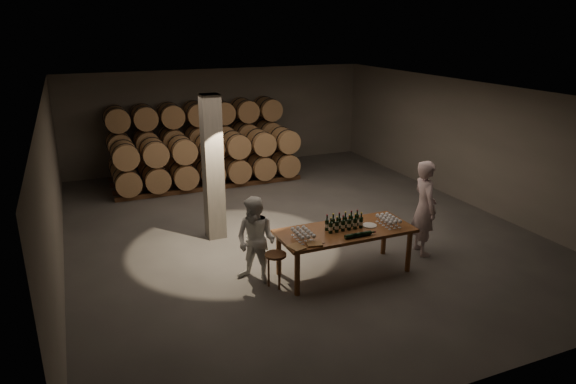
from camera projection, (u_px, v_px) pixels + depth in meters
name	position (u px, v px, depth m)	size (l,w,h in m)	color
room	(213.00, 168.00, 11.15)	(12.00, 12.00, 12.00)	#4C4947
tasting_table	(345.00, 235.00, 9.71)	(2.60, 1.10, 0.90)	brown
barrel_stack_back	(197.00, 138.00, 15.95)	(5.48, 0.95, 2.31)	#54301C
barrel_stack_front	(210.00, 160.00, 14.85)	(5.48, 0.95, 1.57)	#54301C
bottle_cluster	(344.00, 223.00, 9.67)	(0.73, 0.23, 0.31)	black
lying_bottles	(359.00, 235.00, 9.34)	(0.64, 0.09, 0.09)	black
glass_cluster_left	(303.00, 233.00, 9.24)	(0.30, 0.52, 0.16)	silver
glass_cluster_right	(389.00, 219.00, 9.88)	(0.30, 0.52, 0.17)	silver
plate	(369.00, 225.00, 9.86)	(0.28, 0.28, 0.02)	silver
notebook_near	(314.00, 244.00, 9.01)	(0.27, 0.21, 0.03)	brown
notebook_corner	(296.00, 247.00, 8.90)	(0.24, 0.30, 0.03)	brown
pen	(322.00, 244.00, 9.05)	(0.01, 0.01, 0.12)	black
stool	(276.00, 260.00, 9.28)	(0.39, 0.39, 0.65)	#54301C
person_man	(424.00, 208.00, 10.52)	(0.73, 0.48, 2.00)	beige
person_woman	(256.00, 240.00, 9.39)	(0.80, 0.62, 1.65)	silver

